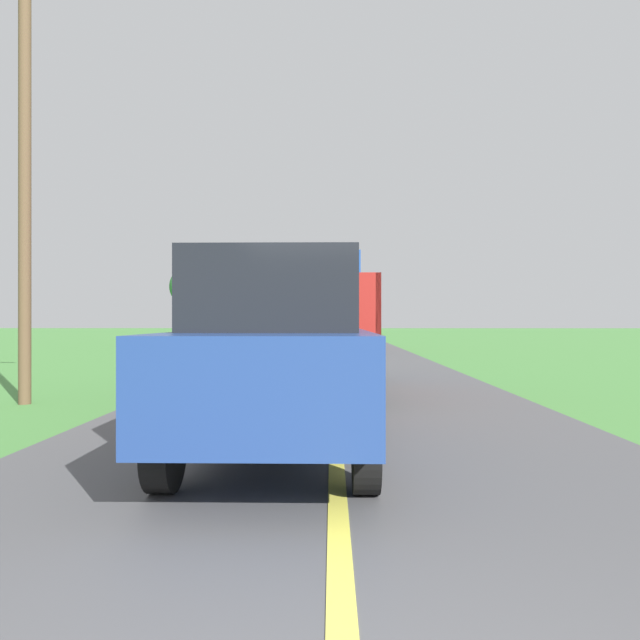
{
  "coord_description": "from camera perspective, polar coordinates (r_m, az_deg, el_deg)",
  "views": [
    {
      "loc": [
        -0.04,
        -0.76,
        1.4
      ],
      "look_at": [
        -0.34,
        14.25,
        1.4
      ],
      "focal_mm": 32.63,
      "sensor_mm": 36.0,
      "label": 1
    }
  ],
  "objects": [
    {
      "name": "roadside_tree_near_left",
      "position": [
        34.25,
        -10.09,
        3.33
      ],
      "size": [
        2.66,
        2.66,
        4.61
      ],
      "color": "#4C3823",
      "rests_on": "ground"
    },
    {
      "name": "following_car",
      "position": [
        5.67,
        -4.04,
        -3.31
      ],
      "size": [
        1.74,
        4.1,
        1.92
      ],
      "color": "navy",
      "rests_on": "road_surface"
    },
    {
      "name": "utility_pole_roadside",
      "position": [
        11.17,
        -26.98,
        14.08
      ],
      "size": [
        1.89,
        0.2,
        7.67
      ],
      "color": "brown",
      "rests_on": "ground"
    },
    {
      "name": "banana_truck_far",
      "position": [
        25.8,
        0.28,
        0.13
      ],
      "size": [
        2.38,
        5.81,
        2.8
      ],
      "color": "#2D2D30",
      "rests_on": "road_surface"
    },
    {
      "name": "roadside_tree_mid_right",
      "position": [
        35.32,
        -12.22,
        3.19
      ],
      "size": [
        2.91,
        2.91,
        4.7
      ],
      "color": "#4C3823",
      "rests_on": "ground"
    },
    {
      "name": "banana_truck_near",
      "position": [
        12.11,
        -0.89,
        0.36
      ],
      "size": [
        2.38,
        5.82,
        2.8
      ],
      "color": "#2D2D30",
      "rests_on": "road_surface"
    }
  ]
}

